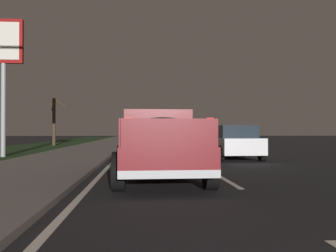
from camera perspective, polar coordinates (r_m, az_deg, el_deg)
name	(u,v)px	position (r m, az deg, el deg)	size (l,w,h in m)	color
ground	(172,148)	(27.82, 0.54, -3.40)	(144.00, 144.00, 0.00)	black
sidewalk_shoulder	(93,148)	(27.95, -11.21, -3.25)	(108.00, 4.00, 0.12)	slate
grass_verge	(23,149)	(29.00, -21.07, -3.24)	(108.00, 6.00, 0.01)	#1E3819
lane_markings	(137,147)	(29.45, -4.69, -3.24)	(108.00, 3.54, 0.01)	silver
pickup_truck	(159,143)	(10.03, -1.42, -2.51)	(5.48, 2.39, 1.87)	maroon
sedan_white	(232,142)	(17.68, 9.70, -2.37)	(4.44, 2.09, 1.54)	silver
sedan_silver	(192,138)	(28.01, 3.66, -1.77)	(4.41, 2.03, 1.54)	#B2B5BA
gas_price_sign	(3,53)	(20.81, -23.55, 10.00)	(0.27, 1.90, 6.85)	#99999E
bare_tree_far	(54,120)	(34.75, -16.78, 0.92)	(0.96, 1.17, 4.37)	#423323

